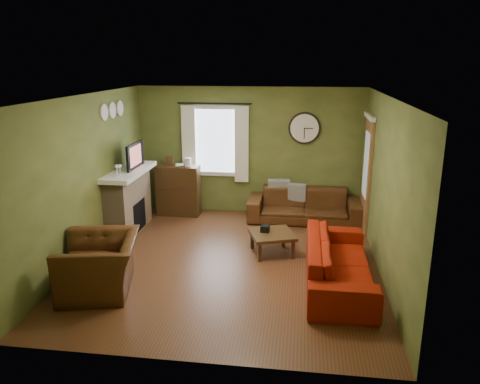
# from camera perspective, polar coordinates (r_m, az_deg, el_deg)

# --- Properties ---
(floor) EXTENTS (4.60, 5.20, 0.00)m
(floor) POSITION_cam_1_polar(r_m,az_deg,el_deg) (7.56, -1.17, -8.48)
(floor) COLOR #58321C
(floor) RESTS_ON ground
(ceiling) EXTENTS (4.60, 5.20, 0.00)m
(ceiling) POSITION_cam_1_polar(r_m,az_deg,el_deg) (6.90, -1.30, 11.58)
(ceiling) COLOR white
(ceiling) RESTS_ON ground
(wall_left) EXTENTS (0.00, 5.20, 2.60)m
(wall_left) POSITION_cam_1_polar(r_m,az_deg,el_deg) (7.81, -18.16, 1.62)
(wall_left) COLOR #5B672C
(wall_left) RESTS_ON ground
(wall_right) EXTENTS (0.00, 5.20, 2.60)m
(wall_right) POSITION_cam_1_polar(r_m,az_deg,el_deg) (7.14, 17.32, 0.41)
(wall_right) COLOR #5B672C
(wall_right) RESTS_ON ground
(wall_back) EXTENTS (4.60, 0.00, 2.60)m
(wall_back) POSITION_cam_1_polar(r_m,az_deg,el_deg) (9.63, 1.18, 5.01)
(wall_back) COLOR #5B672C
(wall_back) RESTS_ON ground
(wall_front) EXTENTS (4.60, 0.00, 2.60)m
(wall_front) POSITION_cam_1_polar(r_m,az_deg,el_deg) (4.70, -6.19, -6.96)
(wall_front) COLOR #5B672C
(wall_front) RESTS_ON ground
(fireplace) EXTENTS (0.40, 1.40, 1.10)m
(fireplace) POSITION_cam_1_polar(r_m,az_deg,el_deg) (8.94, -13.45, -1.26)
(fireplace) COLOR tan
(fireplace) RESTS_ON floor
(firebox) EXTENTS (0.04, 0.60, 0.55)m
(firebox) POSITION_cam_1_polar(r_m,az_deg,el_deg) (8.95, -12.21, -2.84)
(firebox) COLOR black
(firebox) RESTS_ON fireplace
(mantel) EXTENTS (0.58, 1.60, 0.08)m
(mantel) POSITION_cam_1_polar(r_m,az_deg,el_deg) (8.78, -13.52, 2.42)
(mantel) COLOR white
(mantel) RESTS_ON fireplace
(tv) EXTENTS (0.08, 0.60, 0.35)m
(tv) POSITION_cam_1_polar(r_m,az_deg,el_deg) (8.86, -13.14, 3.99)
(tv) COLOR black
(tv) RESTS_ON mantel
(tv_screen) EXTENTS (0.02, 0.62, 0.36)m
(tv_screen) POSITION_cam_1_polar(r_m,az_deg,el_deg) (8.82, -12.67, 4.34)
(tv_screen) COLOR #994C3F
(tv_screen) RESTS_ON mantel
(medallion_left) EXTENTS (0.28, 0.28, 0.03)m
(medallion_left) POSITION_cam_1_polar(r_m,az_deg,el_deg) (8.35, -16.23, 9.30)
(medallion_left) COLOR white
(medallion_left) RESTS_ON wall_left
(medallion_mid) EXTENTS (0.28, 0.28, 0.03)m
(medallion_mid) POSITION_cam_1_polar(r_m,az_deg,el_deg) (8.67, -15.30, 9.59)
(medallion_mid) COLOR white
(medallion_mid) RESTS_ON wall_left
(medallion_right) EXTENTS (0.28, 0.28, 0.03)m
(medallion_right) POSITION_cam_1_polar(r_m,az_deg,el_deg) (8.99, -14.44, 9.86)
(medallion_right) COLOR white
(medallion_right) RESTS_ON wall_left
(window_pane) EXTENTS (1.00, 0.02, 1.30)m
(window_pane) POSITION_cam_1_polar(r_m,az_deg,el_deg) (9.68, -2.97, 6.25)
(window_pane) COLOR silver
(window_pane) RESTS_ON wall_back
(curtain_rod) EXTENTS (0.03, 0.03, 1.50)m
(curtain_rod) POSITION_cam_1_polar(r_m,az_deg,el_deg) (9.49, -3.15, 10.74)
(curtain_rod) COLOR black
(curtain_rod) RESTS_ON wall_back
(curtain_left) EXTENTS (0.28, 0.04, 1.55)m
(curtain_left) POSITION_cam_1_polar(r_m,az_deg,el_deg) (9.71, -6.28, 5.90)
(curtain_left) COLOR white
(curtain_left) RESTS_ON wall_back
(curtain_right) EXTENTS (0.28, 0.04, 1.55)m
(curtain_right) POSITION_cam_1_polar(r_m,az_deg,el_deg) (9.51, 0.20, 5.78)
(curtain_right) COLOR white
(curtain_right) RESTS_ON wall_back
(wall_clock) EXTENTS (0.64, 0.06, 0.64)m
(wall_clock) POSITION_cam_1_polar(r_m,az_deg,el_deg) (9.44, 7.87, 7.72)
(wall_clock) COLOR white
(wall_clock) RESTS_ON wall_back
(door) EXTENTS (0.05, 0.90, 2.10)m
(door) POSITION_cam_1_polar(r_m,az_deg,el_deg) (8.97, 15.17, 2.00)
(door) COLOR olive
(door) RESTS_ON floor
(bookshelf) EXTENTS (0.87, 0.37, 1.03)m
(bookshelf) POSITION_cam_1_polar(r_m,az_deg,el_deg) (9.70, -7.51, 0.19)
(bookshelf) COLOR #362310
(bookshelf) RESTS_ON floor
(book) EXTENTS (0.21, 0.25, 0.02)m
(book) POSITION_cam_1_polar(r_m,az_deg,el_deg) (9.64, -7.85, 2.81)
(book) COLOR #422C16
(book) RESTS_ON bookshelf
(sofa_brown) EXTENTS (2.21, 0.86, 0.65)m
(sofa_brown) POSITION_cam_1_polar(r_m,az_deg,el_deg) (9.37, 7.83, -1.61)
(sofa_brown) COLOR #452511
(sofa_brown) RESTS_ON floor
(pillow_left) EXTENTS (0.45, 0.18, 0.44)m
(pillow_left) POSITION_cam_1_polar(r_m,az_deg,el_deg) (9.55, 4.75, 0.24)
(pillow_left) COLOR gray
(pillow_left) RESTS_ON sofa_brown
(pillow_right) EXTENTS (0.37, 0.16, 0.35)m
(pillow_right) POSITION_cam_1_polar(r_m,az_deg,el_deg) (9.43, 6.96, -0.03)
(pillow_right) COLOR gray
(pillow_right) RESTS_ON sofa_brown
(sofa_red) EXTENTS (0.89, 2.29, 0.67)m
(sofa_red) POSITION_cam_1_polar(r_m,az_deg,el_deg) (6.88, 11.95, -8.35)
(sofa_red) COLOR maroon
(sofa_red) RESTS_ON floor
(armchair) EXTENTS (1.27, 1.38, 0.76)m
(armchair) POSITION_cam_1_polar(r_m,az_deg,el_deg) (6.82, -16.74, -8.50)
(armchair) COLOR #452511
(armchair) RESTS_ON floor
(coffee_table) EXTENTS (0.87, 0.87, 0.37)m
(coffee_table) POSITION_cam_1_polar(r_m,az_deg,el_deg) (7.81, 3.90, -6.24)
(coffee_table) COLOR #422C16
(coffee_table) RESTS_ON floor
(tissue_box) EXTENTS (0.15, 0.15, 0.11)m
(tissue_box) POSITION_cam_1_polar(r_m,az_deg,el_deg) (7.76, 3.08, -4.62)
(tissue_box) COLOR black
(tissue_box) RESTS_ON coffee_table
(wine_glass_a) EXTENTS (0.07, 0.07, 0.21)m
(wine_glass_a) POSITION_cam_1_polar(r_m,az_deg,el_deg) (8.25, -14.77, 2.53)
(wine_glass_a) COLOR white
(wine_glass_a) RESTS_ON mantel
(wine_glass_b) EXTENTS (0.06, 0.06, 0.18)m
(wine_glass_b) POSITION_cam_1_polar(r_m,az_deg,el_deg) (8.38, -14.40, 2.65)
(wine_glass_b) COLOR white
(wine_glass_b) RESTS_ON mantel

